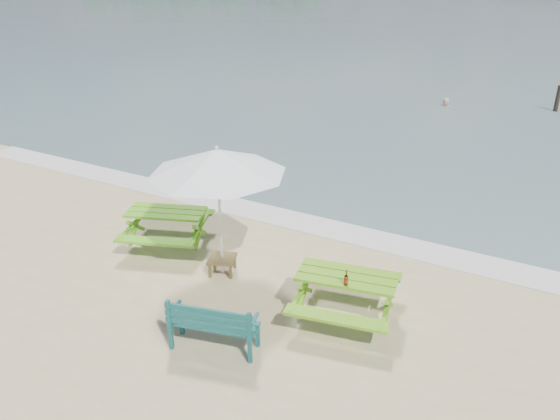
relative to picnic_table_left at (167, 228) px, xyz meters
The scene contains 8 objects.
foam_strip 3.15m from the picnic_table_left, 48.23° to the left, with size 22.00×0.90×0.01m, color silver.
picnic_table_left is the anchor object (origin of this frame).
picnic_table_right 4.31m from the picnic_table_left, ahead, with size 1.93×2.07×0.77m.
park_bench 3.69m from the picnic_table_left, 38.83° to the right, with size 1.42×0.78×0.83m.
side_table 1.74m from the picnic_table_left, 13.84° to the right, with size 0.65×0.65×0.32m.
patio_umbrella 2.55m from the picnic_table_left, 13.84° to the right, with size 3.27×3.27×2.47m.
beer_bottle 4.47m from the picnic_table_left, 10.67° to the right, with size 0.07×0.07×0.26m.
swimmer 15.62m from the picnic_table_left, 82.92° to the left, with size 0.64×0.45×1.64m.
Camera 1 is at (5.02, -5.47, 5.35)m, focal length 35.00 mm.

